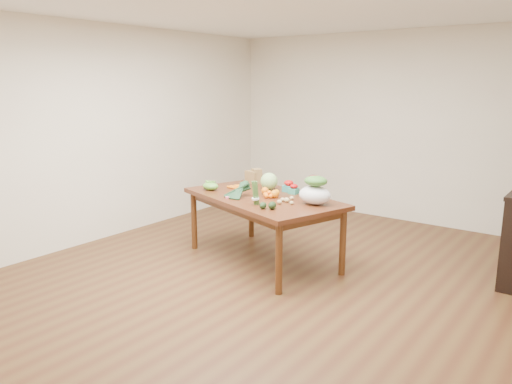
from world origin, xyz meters
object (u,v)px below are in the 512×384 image
Objects in this scene: paper_bag at (253,175)px; cabbage at (269,181)px; salad_bag at (315,191)px; kale_bunch at (235,190)px; asparagus_bundle at (256,193)px; mandarin_cluster at (269,194)px; dining_table at (263,229)px.

paper_bag is 0.47m from cabbage.
cabbage is 0.84m from salad_bag.
paper_bag is 1.24× the size of cabbage.
salad_bag is at bearing 33.61° from kale_bunch.
paper_bag is 1.00× the size of asparagus_bundle.
asparagus_bundle is at bearing -65.36° from cabbage.
salad_bag is (0.56, 0.02, 0.10)m from mandarin_cluster.
paper_bag reaches higher than dining_table.
paper_bag is 0.62× the size of kale_bunch.
dining_table is 10.06× the size of mandarin_cluster.
salad_bag is at bearing 56.66° from asparagus_bundle.
paper_bag is 1.39× the size of mandarin_cluster.
dining_table is at bearing -178.16° from salad_bag.
paper_bag is at bearing 155.76° from salad_bag.
mandarin_cluster is at bearing -41.13° from paper_bag.
mandarin_cluster is 0.39m from asparagus_bundle.
kale_bunch is at bearing -66.47° from paper_bag.
mandarin_cluster is 0.52× the size of salad_bag.
salad_bag reaches higher than dining_table.
kale_bunch is at bearing -142.39° from mandarin_cluster.
salad_bag is at bearing -20.78° from cabbage.
cabbage is 1.12× the size of mandarin_cluster.
kale_bunch is (-0.30, -0.23, 0.04)m from mandarin_cluster.
cabbage is at bearing 125.78° from mandarin_cluster.
paper_bag is 0.72× the size of salad_bag.
mandarin_cluster is (0.23, -0.32, -0.06)m from cabbage.
kale_bunch is 1.60× the size of asparagus_bundle.
asparagus_bundle is at bearing -2.51° from kale_bunch.
kale_bunch reaches higher than dining_table.
dining_table is 0.55m from kale_bunch.
dining_table is 0.82m from salad_bag.
paper_bag is at bearing 152.26° from dining_table.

